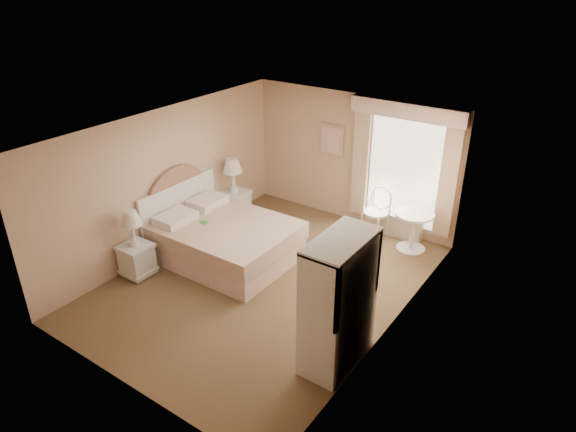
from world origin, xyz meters
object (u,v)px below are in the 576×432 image
Objects in this scene: nightstand_near at (136,252)px; round_table at (413,225)px; cafe_chair at (378,208)px; nightstand_far at (234,197)px; armoire at (339,312)px; bed at (220,237)px.

round_table is (3.34, 3.32, 0.05)m from nightstand_near.
cafe_chair reaches higher than round_table.
nightstand_far is 4.34m from armoire.
nightstand_near reaches higher than round_table.
nightstand_far is at bearing 120.41° from bed.
bed is at bearing -59.59° from nightstand_far.
round_table is at bearing 14.69° from nightstand_far.
nightstand_near is 4.71m from round_table.
armoire is at bearing 1.84° from nightstand_near.
nightstand_near is at bearing -178.16° from armoire.
armoire is (0.31, -3.20, 0.26)m from round_table.
cafe_chair is 3.52m from armoire.
round_table is 0.41× the size of armoire.
armoire is at bearing -64.47° from cafe_chair.
bed is at bearing -141.03° from round_table.
bed is at bearing 58.93° from nightstand_near.
nightstand_near reaches higher than cafe_chair.
round_table is at bearing 44.83° from nightstand_near.
bed is 2.39× the size of cafe_chair.
bed reaches higher than nightstand_far.
nightstand_near is 1.21× the size of cafe_chair.
nightstand_near is at bearing -135.17° from round_table.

